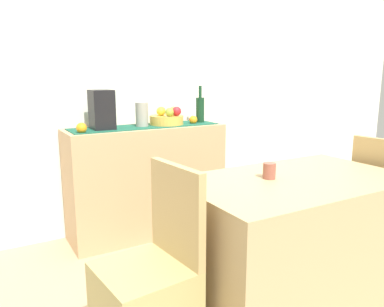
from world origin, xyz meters
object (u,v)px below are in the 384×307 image
(fruit_bowl, at_px, (166,120))
(sideboard_console, at_px, (147,181))
(coffee_cup, at_px, (269,171))
(chair_near_window, at_px, (148,303))
(wine_bottle, at_px, (200,109))
(coffee_maker, at_px, (102,110))
(dining_table, at_px, (293,240))
(ceramic_vase, at_px, (142,115))

(fruit_bowl, bearing_deg, sideboard_console, 180.00)
(coffee_cup, xyz_separation_m, chair_near_window, (-0.77, -0.07, -0.52))
(sideboard_console, relative_size, chair_near_window, 1.41)
(sideboard_console, relative_size, wine_bottle, 4.01)
(sideboard_console, xyz_separation_m, coffee_maker, (-0.35, 0.00, 0.60))
(fruit_bowl, distance_m, dining_table, 1.45)
(dining_table, bearing_deg, coffee_cup, 152.64)
(dining_table, bearing_deg, chair_near_window, 179.90)
(ceramic_vase, relative_size, coffee_cup, 2.21)
(sideboard_console, relative_size, coffee_cup, 14.51)
(ceramic_vase, height_order, coffee_cup, ceramic_vase)
(coffee_maker, bearing_deg, ceramic_vase, 0.00)
(coffee_maker, height_order, ceramic_vase, coffee_maker)
(coffee_cup, bearing_deg, wine_bottle, 76.01)
(wine_bottle, relative_size, coffee_cup, 3.62)
(chair_near_window, bearing_deg, wine_bottle, 50.79)
(wine_bottle, height_order, ceramic_vase, wine_bottle)
(sideboard_console, xyz_separation_m, ceramic_vase, (-0.03, 0.00, 0.54))
(wine_bottle, height_order, coffee_cup, wine_bottle)
(chair_near_window, bearing_deg, coffee_cup, 5.10)
(dining_table, bearing_deg, coffee_maker, 117.23)
(wine_bottle, distance_m, coffee_maker, 0.86)
(wine_bottle, height_order, coffee_maker, wine_bottle)
(chair_near_window, bearing_deg, sideboard_console, 66.68)
(fruit_bowl, height_order, wine_bottle, wine_bottle)
(fruit_bowl, relative_size, coffee_cup, 3.16)
(dining_table, xyz_separation_m, chair_near_window, (-0.90, 0.00, -0.10))
(wine_bottle, distance_m, chair_near_window, 1.86)
(coffee_cup, bearing_deg, coffee_maker, 113.53)
(fruit_bowl, relative_size, wine_bottle, 0.88)
(fruit_bowl, xyz_separation_m, wine_bottle, (0.32, 0.00, 0.07))
(chair_near_window, bearing_deg, coffee_maker, 80.55)
(sideboard_console, bearing_deg, ceramic_vase, 180.00)
(fruit_bowl, xyz_separation_m, chair_near_window, (-0.76, -1.32, -0.67))
(sideboard_console, distance_m, coffee_cup, 1.31)
(wine_bottle, xyz_separation_m, chair_near_window, (-1.08, -1.32, -0.75))
(ceramic_vase, height_order, dining_table, ceramic_vase)
(sideboard_console, height_order, fruit_bowl, fruit_bowl)
(ceramic_vase, bearing_deg, coffee_cup, -79.80)
(fruit_bowl, bearing_deg, wine_bottle, 0.00)
(coffee_maker, distance_m, ceramic_vase, 0.32)
(dining_table, bearing_deg, wine_bottle, 82.38)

